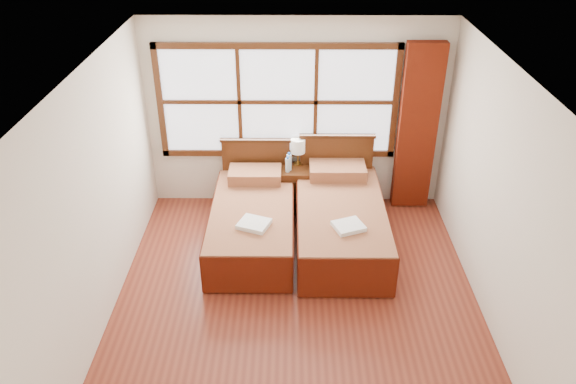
{
  "coord_description": "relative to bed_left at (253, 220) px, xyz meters",
  "views": [
    {
      "loc": [
        -0.06,
        -4.73,
        4.17
      ],
      "look_at": [
        -0.1,
        0.7,
        1.01
      ],
      "focal_mm": 35.0,
      "sensor_mm": 36.0,
      "label": 1
    }
  ],
  "objects": [
    {
      "name": "curtain",
      "position": [
        2.15,
        0.91,
        0.87
      ],
      "size": [
        0.5,
        0.16,
        2.3
      ],
      "primitive_type": "cube",
      "color": "#661A0A",
      "rests_on": "wall_back"
    },
    {
      "name": "bottle_near",
      "position": [
        0.43,
        0.71,
        0.42
      ],
      "size": [
        0.06,
        0.06,
        0.22
      ],
      "color": "silver",
      "rests_on": "nightstand"
    },
    {
      "name": "bed_left",
      "position": [
        0.0,
        0.0,
        0.0
      ],
      "size": [
        1.03,
        2.05,
        1.0
      ],
      "color": "#371B0B",
      "rests_on": "floor"
    },
    {
      "name": "towels_left",
      "position": [
        0.05,
        -0.47,
        0.25
      ],
      "size": [
        0.43,
        0.4,
        0.05
      ],
      "rotation": [
        0.0,
        0.0,
        -0.37
      ],
      "color": "white",
      "rests_on": "bed_left"
    },
    {
      "name": "bottle_far",
      "position": [
        0.45,
        0.76,
        0.44
      ],
      "size": [
        0.07,
        0.07,
        0.26
      ],
      "color": "silver",
      "rests_on": "nightstand"
    },
    {
      "name": "towels_right",
      "position": [
        1.14,
        -0.56,
        0.29
      ],
      "size": [
        0.41,
        0.39,
        0.05
      ],
      "rotation": [
        0.0,
        0.0,
        0.38
      ],
      "color": "white",
      "rests_on": "bed_right"
    },
    {
      "name": "wall_right",
      "position": [
        2.55,
        -1.2,
        1.0
      ],
      "size": [
        0.0,
        4.5,
        4.5
      ],
      "primitive_type": "plane",
      "rotation": [
        1.57,
        0.0,
        -1.57
      ],
      "color": "silver",
      "rests_on": "floor"
    },
    {
      "name": "wall_back",
      "position": [
        0.55,
        1.05,
        1.0
      ],
      "size": [
        4.0,
        0.0,
        4.0
      ],
      "primitive_type": "plane",
      "rotation": [
        1.57,
        0.0,
        0.0
      ],
      "color": "silver",
      "rests_on": "floor"
    },
    {
      "name": "lamp",
      "position": [
        0.57,
        0.92,
        0.59
      ],
      "size": [
        0.19,
        0.19,
        0.38
      ],
      "color": "#B5883A",
      "rests_on": "nightstand"
    },
    {
      "name": "ceiling",
      "position": [
        0.55,
        -1.2,
        2.3
      ],
      "size": [
        4.5,
        4.5,
        0.0
      ],
      "primitive_type": "plane",
      "rotation": [
        3.14,
        0.0,
        0.0
      ],
      "color": "white",
      "rests_on": "wall_back"
    },
    {
      "name": "bed_right",
      "position": [
        1.1,
        -0.0,
        0.02
      ],
      "size": [
        1.09,
        2.11,
        1.06
      ],
      "color": "#371B0B",
      "rests_on": "floor"
    },
    {
      "name": "nightstand",
      "position": [
        0.49,
        0.8,
        0.01
      ],
      "size": [
        0.47,
        0.46,
        0.63
      ],
      "color": "#48240F",
      "rests_on": "floor"
    },
    {
      "name": "wall_left",
      "position": [
        -1.45,
        -1.2,
        1.0
      ],
      "size": [
        0.0,
        4.5,
        4.5
      ],
      "primitive_type": "plane",
      "rotation": [
        1.57,
        0.0,
        1.57
      ],
      "color": "silver",
      "rests_on": "floor"
    },
    {
      "name": "floor",
      "position": [
        0.55,
        -1.2,
        -0.3
      ],
      "size": [
        4.5,
        4.5,
        0.0
      ],
      "primitive_type": "plane",
      "color": "maroon",
      "rests_on": "ground"
    },
    {
      "name": "window",
      "position": [
        0.3,
        1.01,
        1.2
      ],
      "size": [
        3.16,
        0.06,
        1.56
      ],
      "color": "white",
      "rests_on": "wall_back"
    }
  ]
}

